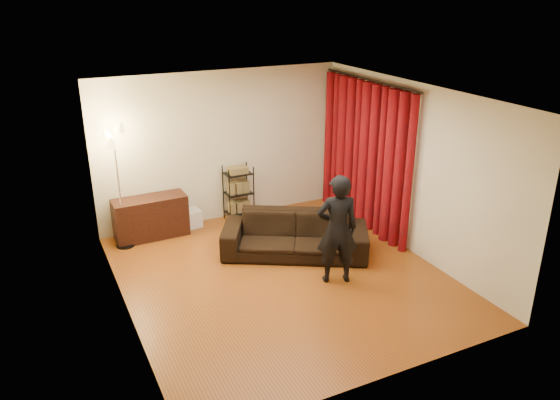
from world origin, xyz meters
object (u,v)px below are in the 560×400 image
person (337,229)px  storage_boxes (190,219)px  media_cabinet (151,217)px  sofa (295,235)px  wire_shelf (238,193)px  floor_lamp (119,189)px

person → storage_boxes: person is taller
media_cabinet → sofa: bearing=-42.0°
media_cabinet → storage_boxes: media_cabinet is taller
media_cabinet → wire_shelf: (1.63, 0.05, 0.16)m
sofa → person: 1.13m
media_cabinet → wire_shelf: size_ratio=1.19×
sofa → media_cabinet: (-1.91, 1.65, 0.02)m
sofa → person: person is taller
wire_shelf → floor_lamp: 2.19m
media_cabinet → floor_lamp: size_ratio=0.60×
sofa → floor_lamp: floor_lamp is taller
person → wire_shelf: person is taller
floor_lamp → person: bearing=-44.3°
sofa → media_cabinet: size_ratio=1.87×
sofa → media_cabinet: 2.52m
sofa → person: size_ratio=1.40×
storage_boxes → wire_shelf: size_ratio=0.38×
storage_boxes → floor_lamp: floor_lamp is taller
sofa → wire_shelf: size_ratio=2.22×
sofa → storage_boxes: 2.12m
media_cabinet → floor_lamp: (-0.49, -0.17, 0.66)m
person → storage_boxes: (-1.36, 2.74, -0.65)m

